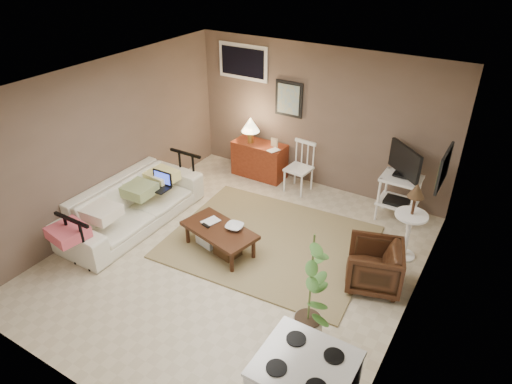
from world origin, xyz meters
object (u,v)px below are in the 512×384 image
Objects in this scene: tv_stand at (401,182)px; armchair at (374,264)px; coffee_table at (219,238)px; side_table at (412,213)px; potted_plant at (311,286)px; red_console at (259,156)px; spindle_chair at (299,169)px; sofa at (132,198)px.

tv_stand is 1.82× the size of armchair.
side_table is (2.25, 1.22, 0.49)m from coffee_table.
potted_plant is at bearing -32.21° from armchair.
red_console reaches higher than coffee_table.
red_console is 1.27× the size of spindle_chair.
red_console is 0.78× the size of potted_plant.
potted_plant reaches higher than coffee_table.
red_console is 3.87m from potted_plant.
spindle_chair is at bearing 118.26° from potted_plant.
spindle_chair is at bearing -37.02° from sofa.
sofa is 4.02m from tv_stand.
red_console is at bearing 161.20° from side_table.
red_console is at bearing -19.26° from sofa.
tv_stand is 2.88m from potted_plant.
coffee_table is at bearing -72.66° from red_console.
red_console is at bearing 177.09° from tv_stand.
spindle_chair is (1.67, 2.22, -0.05)m from sofa.
coffee_table is 1.53m from sofa.
tv_stand is 1.70m from armchair.
armchair is at bearing -81.51° from sofa.
potted_plant is (1.73, -0.79, 0.53)m from coffee_table.
spindle_chair is (0.17, 2.11, 0.18)m from coffee_table.
potted_plant is (-0.52, -2.00, 0.05)m from side_table.
tv_stand reaches higher than coffee_table.
armchair is at bearing 74.96° from potted_plant.
spindle_chair is 2.53m from armchair.
spindle_chair is 0.61× the size of potted_plant.
red_console is at bearing 107.34° from coffee_table.
coffee_table is 0.50× the size of sofa.
armchair is at bearing -83.39° from tv_stand.
tv_stand reaches higher than red_console.
side_table is (3.75, 1.32, 0.26)m from sofa.
red_console is 0.91× the size of tv_stand.
red_console reaches higher than sofa.
spindle_chair reaches higher than armchair.
coffee_table is 2.13m from spindle_chair.
sofa reaches higher than armchair.
sofa is at bearing -109.26° from red_console.
spindle_chair is (0.86, -0.10, 0.03)m from red_console.
tv_stand reaches higher than armchair.
potted_plant reaches higher than red_console.
spindle_chair is at bearing 156.66° from side_table.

